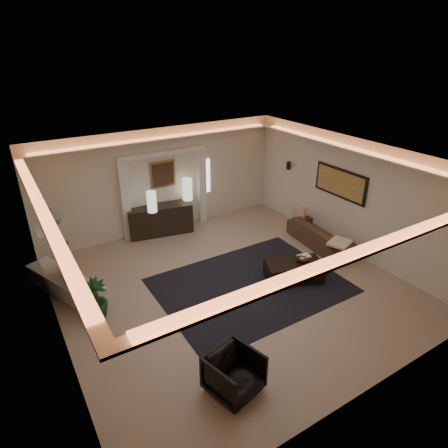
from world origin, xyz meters
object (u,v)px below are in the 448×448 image
console (160,220)px  armchair (234,374)px  sofa (320,235)px  coffee_table (294,271)px

console → armchair: console is taller
sofa → coffee_table: 1.91m
console → sofa: size_ratio=0.90×
coffee_table → armchair: (-2.85, -1.90, 0.14)m
coffee_table → sofa: bearing=51.0°
console → coffee_table: (1.65, -3.75, -0.20)m
coffee_table → armchair: bearing=-123.7°
console → coffee_table: bearing=-54.9°
sofa → armchair: size_ratio=2.57×
sofa → console: bearing=55.6°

